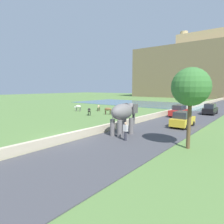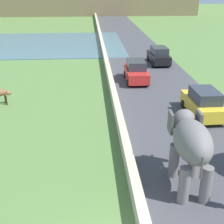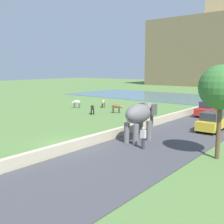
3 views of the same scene
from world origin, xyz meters
TOP-DOWN VIEW (x-y plane):
  - ground_plane at (0.00, 0.00)m, footprint 220.00×220.00m
  - road_surface at (5.00, 20.00)m, footprint 7.00×120.00m
  - barrier_wall at (1.20, 18.00)m, footprint 0.40×110.00m
  - lake at (-14.00, 36.22)m, footprint 36.00×18.00m
  - elephant at (3.43, 4.02)m, footprint 1.51×3.49m
  - person_beside_elephant at (4.83, 2.34)m, footprint 0.36×0.22m
  - car_yellow at (6.58, 11.08)m, footprint 1.86×4.03m
  - car_red at (3.43, 18.64)m, footprint 1.83×4.02m
  - cow_black at (-8.31, 11.22)m, footprint 1.22×1.21m
  - cow_brown at (-6.64, 13.95)m, footprint 1.38×0.94m
  - cow_white at (-13.86, 13.80)m, footprint 1.41×0.85m
  - cow_tan at (-11.14, 16.57)m, footprint 1.06×1.33m
  - tree_near at (9.53, 3.64)m, footprint 2.75×2.75m

SIDE VIEW (x-z plane):
  - ground_plane at x=0.00m, z-range 0.00..0.00m
  - road_surface at x=5.00m, z-range 0.00..0.06m
  - lake at x=-14.00m, z-range 0.00..0.08m
  - barrier_wall at x=1.20m, z-range 0.00..0.74m
  - cow_black at x=-8.31m, z-range 0.26..1.41m
  - cow_brown at x=-6.64m, z-range 0.26..1.41m
  - cow_white at x=-13.86m, z-range 0.26..1.41m
  - cow_tan at x=-11.14m, z-range 0.26..1.41m
  - person_beside_elephant at x=4.83m, z-range 0.06..1.69m
  - car_yellow at x=6.58m, z-range 0.00..1.80m
  - car_red at x=3.43m, z-range 0.00..1.80m
  - elephant at x=3.43m, z-range 0.54..3.53m
  - tree_near at x=9.53m, z-range 1.54..7.45m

